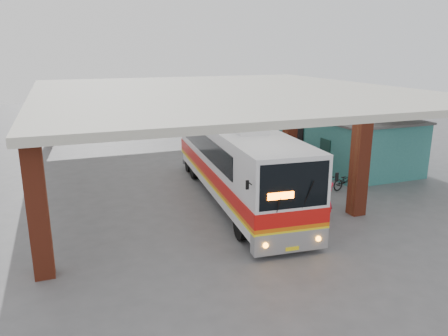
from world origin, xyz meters
TOP-DOWN VIEW (x-y plane):
  - ground at (0.00, 0.00)m, footprint 90.00×90.00m
  - brick_columns at (1.43, 5.00)m, footprint 20.10×21.60m
  - canopy_roof at (0.50, 6.50)m, footprint 21.00×23.00m
  - shop_building at (7.49, 4.00)m, footprint 5.20×8.20m
  - coach_bus at (-1.12, 0.70)m, footprint 3.80×13.18m
  - motorcycle at (4.70, 0.06)m, footprint 1.89×0.99m
  - pedestrian at (1.48, -3.05)m, footprint 0.72×0.66m
  - red_chair at (5.10, 6.84)m, footprint 0.53×0.53m

SIDE VIEW (x-z plane):
  - ground at x=0.00m, z-range 0.00..0.00m
  - red_chair at x=5.10m, z-range -0.03..0.81m
  - motorcycle at x=4.70m, z-range 0.00..0.94m
  - pedestrian at x=1.48m, z-range 0.00..1.64m
  - shop_building at x=7.49m, z-range 0.01..3.12m
  - coach_bus at x=-1.12m, z-range -0.01..3.78m
  - brick_columns at x=1.43m, z-range 0.00..4.35m
  - canopy_roof at x=0.50m, z-range 4.35..4.65m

